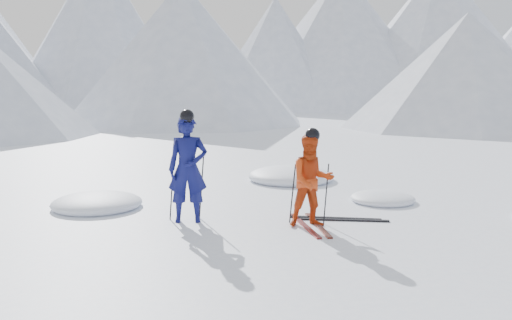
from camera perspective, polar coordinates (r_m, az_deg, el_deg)
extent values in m
plane|color=white|center=(10.39, 11.81, -6.23)|extent=(160.00, 160.00, 0.00)
cone|color=#B2BCD1|center=(50.95, -16.05, 12.95)|extent=(23.96, 23.96, 14.35)
cone|color=#B2BCD1|center=(60.96, -8.19, 11.18)|extent=(17.69, 17.69, 11.93)
cone|color=#B2BCD1|center=(53.71, 2.03, 11.11)|extent=(19.63, 19.63, 10.85)
cone|color=#B2BCD1|center=(57.95, 8.90, 12.43)|extent=(23.31, 23.31, 14.15)
cone|color=#B2BCD1|center=(59.94, 18.52, 12.32)|extent=(28.94, 28.94, 14.88)
cone|color=#B2BCD1|center=(33.24, 21.18, 8.74)|extent=(14.00, 14.00, 6.50)
cone|color=#B2BCD1|center=(35.63, -7.71, 11.13)|extent=(16.00, 16.00, 9.00)
imported|color=#0D104F|center=(9.97, -7.18, -0.95)|extent=(0.73, 0.49, 1.96)
imported|color=#C0380F|center=(9.65, 5.90, -2.17)|extent=(0.84, 0.67, 1.65)
cylinder|color=black|center=(10.19, -8.83, -2.67)|extent=(0.13, 0.09, 1.31)
cylinder|color=black|center=(10.27, -5.74, -2.52)|extent=(0.13, 0.08, 1.31)
cylinder|color=black|center=(9.88, 3.87, -3.53)|extent=(0.11, 0.09, 1.10)
cylinder|color=black|center=(9.91, 7.40, -3.55)|extent=(0.11, 0.08, 1.10)
cube|color=black|center=(9.80, 5.14, -6.87)|extent=(0.25, 1.70, 0.03)
cube|color=black|center=(9.85, 6.52, -6.81)|extent=(0.13, 1.70, 0.03)
cube|color=black|center=(10.38, 8.38, -6.07)|extent=(1.67, 0.51, 0.03)
cube|color=black|center=(10.27, 9.13, -6.25)|extent=(1.68, 0.45, 0.03)
ellipsoid|color=white|center=(11.67, -16.38, -4.81)|extent=(1.84, 1.84, 0.40)
ellipsoid|color=white|center=(12.07, 13.18, -4.28)|extent=(1.38, 1.38, 0.30)
ellipsoid|color=white|center=(14.34, 3.71, -2.14)|extent=(2.26, 2.26, 0.50)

